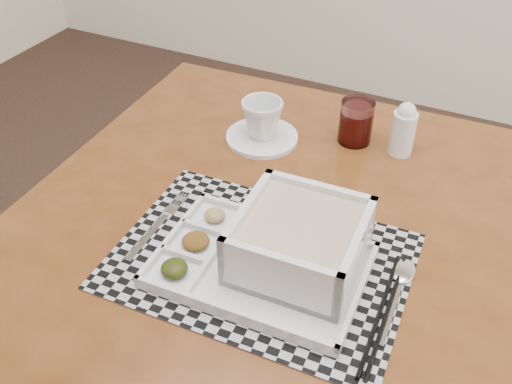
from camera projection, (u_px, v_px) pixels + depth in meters
dining_table at (284, 247)px, 1.04m from camera, size 0.96×0.96×0.69m
placemat at (260, 261)px, 0.91m from camera, size 0.47×0.35×0.00m
serving_tray at (289, 248)px, 0.87m from camera, size 0.33×0.24×0.10m
fork at (160, 224)px, 0.97m from camera, size 0.02×0.19×0.00m
spoon at (402, 277)px, 0.87m from camera, size 0.04×0.18×0.01m
chopsticks at (383, 313)px, 0.82m from camera, size 0.03×0.24×0.01m
saucer at (262, 137)px, 1.18m from camera, size 0.15×0.15×0.01m
cup at (262, 119)px, 1.15m from camera, size 0.11×0.11×0.08m
juice_glass at (356, 123)px, 1.16m from camera, size 0.07×0.07×0.09m
creamer_bottle at (403, 130)px, 1.11m from camera, size 0.05×0.05×0.11m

